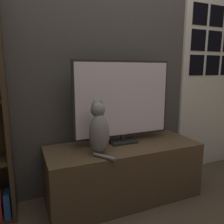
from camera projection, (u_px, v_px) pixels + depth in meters
wall_back at (110, 56)px, 2.08m from camera, size 4.80×0.05×2.60m
tv_stand at (123, 171)px, 2.00m from camera, size 1.37×0.53×0.51m
tv at (123, 101)px, 1.95m from camera, size 0.92×0.15×0.74m
cat at (99, 131)px, 1.72m from camera, size 0.17×0.28×0.44m
door at (210, 80)px, 2.57m from camera, size 0.84×0.04×2.05m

